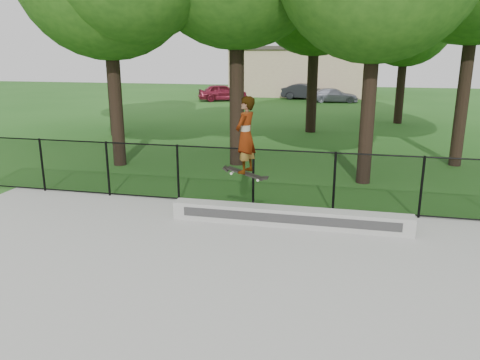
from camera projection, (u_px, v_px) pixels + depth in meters
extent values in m
plane|color=#1E5317|center=(169.00, 343.00, 6.41)|extent=(100.00, 100.00, 0.00)
cube|color=#9E9E99|center=(169.00, 342.00, 6.40)|extent=(14.00, 12.00, 0.06)
cube|color=#A6A6A1|center=(289.00, 217.00, 10.53)|extent=(5.38, 0.40, 0.41)
imported|color=maroon|center=(223.00, 92.00, 37.48)|extent=(4.21, 3.01, 1.34)
imported|color=black|center=(305.00, 92.00, 38.63)|extent=(3.61, 1.70, 1.27)
imported|color=#9091A4|center=(334.00, 95.00, 36.55)|extent=(3.52, 1.87, 1.06)
cube|color=black|center=(245.00, 173.00, 10.40)|extent=(0.82, 0.23, 0.25)
imported|color=#BBD3F6|center=(246.00, 135.00, 10.18)|extent=(0.55, 0.70, 1.68)
cylinder|color=black|center=(42.00, 165.00, 13.02)|extent=(0.06, 0.06, 1.50)
cylinder|color=black|center=(108.00, 169.00, 12.59)|extent=(0.06, 0.06, 1.50)
cylinder|color=black|center=(178.00, 173.00, 12.17)|extent=(0.06, 0.06, 1.50)
cylinder|color=black|center=(253.00, 177.00, 11.74)|extent=(0.06, 0.06, 1.50)
cylinder|color=black|center=(334.00, 182.00, 11.31)|extent=(0.06, 0.06, 1.50)
cylinder|color=black|center=(422.00, 187.00, 10.89)|extent=(0.06, 0.06, 1.50)
cylinder|color=black|center=(253.00, 149.00, 11.55)|extent=(16.00, 0.04, 0.04)
cylinder|color=black|center=(253.00, 204.00, 11.93)|extent=(16.00, 0.04, 0.04)
cube|color=black|center=(253.00, 177.00, 11.74)|extent=(16.00, 0.01, 1.50)
cylinder|color=black|center=(115.00, 95.00, 15.86)|extent=(0.44, 0.44, 4.87)
cylinder|color=black|center=(237.00, 88.00, 15.89)|extent=(0.44, 0.44, 5.32)
cylinder|color=black|center=(368.00, 103.00, 13.63)|extent=(0.44, 0.44, 4.79)
cylinder|color=black|center=(464.00, 85.00, 15.67)|extent=(0.44, 0.44, 5.52)
cylinder|color=black|center=(112.00, 85.00, 21.69)|extent=(0.44, 0.44, 4.71)
cylinder|color=black|center=(312.00, 81.00, 22.56)|extent=(0.44, 0.44, 4.96)
cylinder|color=black|center=(401.00, 85.00, 25.47)|extent=(0.44, 0.44, 4.17)
sphere|color=#1F4713|center=(407.00, 18.00, 24.55)|extent=(5.01, 5.01, 5.01)
cube|color=#C4B08A|center=(301.00, 73.00, 42.02)|extent=(12.00, 6.00, 4.00)
cube|color=#3F3833|center=(302.00, 48.00, 41.45)|extent=(12.40, 6.40, 0.30)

